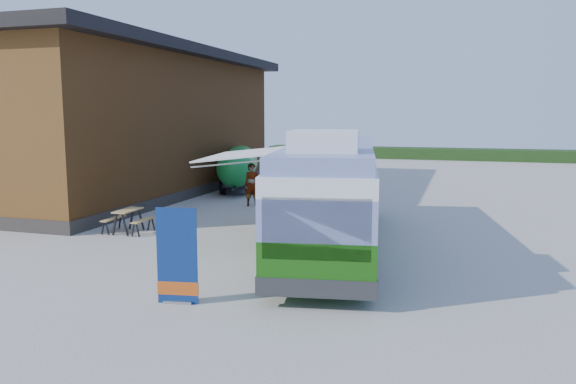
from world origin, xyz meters
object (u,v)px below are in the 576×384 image
(person_a, at_px, (252,185))
(person_b, at_px, (287,182))
(slurry_tanker, at_px, (238,166))
(bus, at_px, (332,190))
(banner, at_px, (177,265))
(picnic_table, at_px, (128,215))

(person_a, height_order, person_b, person_a)
(person_b, bearing_deg, person_a, -4.18)
(person_a, height_order, slurry_tanker, slurry_tanker)
(bus, xyz_separation_m, person_b, (-4.35, 9.13, -0.96))
(banner, relative_size, picnic_table, 1.44)
(banner, bearing_deg, bus, 62.55)
(person_b, bearing_deg, picnic_table, -1.86)
(person_a, xyz_separation_m, person_b, (0.91, 2.48, -0.13))
(bus, distance_m, picnic_table, 7.44)
(person_a, xyz_separation_m, slurry_tanker, (-2.49, 4.40, 0.39))
(picnic_table, distance_m, person_b, 9.77)
(bus, relative_size, person_a, 6.44)
(bus, xyz_separation_m, slurry_tanker, (-7.75, 11.05, -0.45))
(banner, bearing_deg, picnic_table, 120.91)
(banner, distance_m, person_a, 13.41)
(banner, bearing_deg, person_b, 88.79)
(picnic_table, xyz_separation_m, person_a, (2.08, 6.82, 0.36))
(picnic_table, bearing_deg, bus, -0.63)
(person_a, distance_m, slurry_tanker, 5.07)
(bus, distance_m, slurry_tanker, 13.50)
(person_a, bearing_deg, picnic_table, -135.46)
(picnic_table, relative_size, person_a, 0.77)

